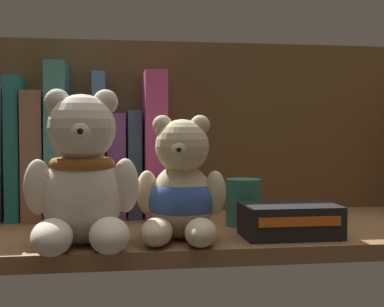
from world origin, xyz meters
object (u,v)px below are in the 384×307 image
Objects in this scene: book_6 at (37,156)px; teddy_bear_larger at (82,179)px; book_8 at (81,167)px; book_10 at (117,165)px; book_5 at (17,148)px; book_7 at (59,142)px; pillar_candle at (243,202)px; small_product_box at (290,221)px; book_9 at (99,146)px; book_12 at (153,145)px; book_11 at (134,164)px; teddy_bear_smaller at (181,191)px.

teddy_bear_larger is (8.12, -21.49, -1.80)cm from book_6.
book_8 is 0.96× the size of book_10.
book_8 is at bearing 0.00° from book_5.
pillar_candle is (26.43, -10.86, -8.40)cm from book_7.
book_5 reaches higher than small_product_box.
book_10 is 21.86cm from teddy_bear_larger.
teddy_bear_larger is 26.20cm from small_product_box.
book_6 is 6.98cm from book_8.
book_5 reaches higher than teddy_bear_larger.
book_12 is at bearing 0.00° from book_9.
book_10 is 0.88× the size of teddy_bear_larger.
teddy_bear_larger is 24.57cm from pillar_candle.
book_9 is at bearing 140.47° from small_product_box.
book_11 reaches higher than pillar_candle.
book_8 is 0.84× the size of teddy_bear_larger.
teddy_bear_larger reaches higher than small_product_box.
book_10 is at bearing 79.43° from teddy_bear_larger.
book_8 is at bearing 180.00° from book_11.
book_8 is 2.34× the size of pillar_candle.
book_8 is 21.53cm from teddy_bear_larger.
book_11 is at bearing 72.54° from teddy_bear_larger.
book_9 reaches higher than teddy_bear_larger.
pillar_candle is at bearing -22.33° from book_7.
book_5 is at bearing 117.16° from teddy_bear_larger.
book_12 reaches higher than small_product_box.
pillar_candle is at bearing 26.09° from teddy_bear_larger.
book_7 is 1.28× the size of teddy_bear_larger.
pillar_candle is (23.10, -10.86, -4.38)cm from book_8.
book_10 is (2.65, 0.00, -3.05)cm from book_9.
book_7 reaches higher than book_9.
book_10 is (5.41, 0.00, 0.31)cm from book_8.
book_5 reaches higher than book_10.
small_product_box is (26.92, -19.94, -5.63)cm from book_8.
small_product_box is at bearing -51.72° from book_12.
book_9 is 1.35× the size of book_11.
teddy_bear_smaller is (13.14, -19.71, -1.66)cm from book_8.
book_8 and teddy_bear_smaller have the same top height.
pillar_candle is (9.96, 8.85, -2.72)cm from teddy_bear_smaller.
teddy_bear_smaller is at bearing -84.36° from book_12.
book_6 is 1.60× the size of small_product_box.
teddy_bear_larger is at bearing -114.49° from book_12.
teddy_bear_larger reaches higher than book_11.
book_7 is at bearing 157.67° from pillar_candle.
teddy_bear_smaller reaches higher than pillar_candle.
book_7 reaches higher than book_5.
book_12 is at bearing 0.00° from book_10.
teddy_bear_larger is at bearing -100.57° from book_10.
book_7 reaches higher than book_10.
book_7 reaches higher than pillar_candle.
book_9 is 3.36× the size of pillar_candle.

